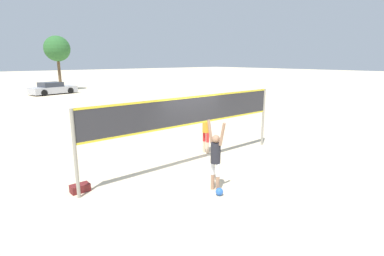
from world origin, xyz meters
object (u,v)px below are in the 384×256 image
at_px(tree_left_cluster, 57,49).
at_px(volleyball_net, 192,115).
at_px(player_blocker, 206,126).
at_px(volleyball, 219,192).
at_px(parked_car_near, 53,89).
at_px(player_spiker, 216,155).
at_px(gear_bag, 80,188).

bearing_deg(tree_left_cluster, volleyball_net, -98.93).
bearing_deg(tree_left_cluster, player_blocker, -96.64).
xyz_separation_m(volleyball_net, volleyball, (-1.00, -2.36, -1.71)).
bearing_deg(parked_car_near, volleyball_net, -108.12).
bearing_deg(volleyball, tree_left_cluster, 80.00).
height_order(volleyball_net, player_spiker, volleyball_net).
relative_size(volleyball, gear_bag, 0.42).
xyz_separation_m(player_blocker, tree_left_cluster, (3.45, 29.66, 3.74)).
height_order(volleyball, tree_left_cluster, tree_left_cluster).
bearing_deg(parked_car_near, gear_bag, -116.37).
relative_size(player_spiker, player_blocker, 0.96).
relative_size(volleyball_net, player_spiker, 4.01).
bearing_deg(parked_car_near, player_blocker, -105.37).
distance_m(player_spiker, parked_car_near, 28.76).
relative_size(player_blocker, tree_left_cluster, 0.33).
bearing_deg(volleyball_net, volleyball, -112.94).
bearing_deg(volleyball, parked_car_near, 82.53).
bearing_deg(volleyball_net, tree_left_cluster, 81.07).
xyz_separation_m(volleyball_net, tree_left_cluster, (4.77, 30.37, 3.02)).
height_order(gear_bag, tree_left_cluster, tree_left_cluster).
distance_m(volleyball_net, player_blocker, 1.66).
xyz_separation_m(volleyball, tree_left_cluster, (5.77, 32.73, 4.73)).
distance_m(player_spiker, volleyball, 1.02).
bearing_deg(volleyball, player_blocker, 52.95).
relative_size(parked_car_near, tree_left_cluster, 0.78).
relative_size(volleyball, parked_car_near, 0.04).
height_order(volleyball_net, volleyball, volleyball_net).
relative_size(gear_bag, parked_car_near, 0.10).
distance_m(player_blocker, parked_car_near, 25.83).
xyz_separation_m(player_blocker, volleyball, (-2.32, -3.07, -1.00)).
bearing_deg(volleyball, gear_bag, 136.54).
xyz_separation_m(player_blocker, gear_bag, (-5.17, -0.36, -0.99)).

